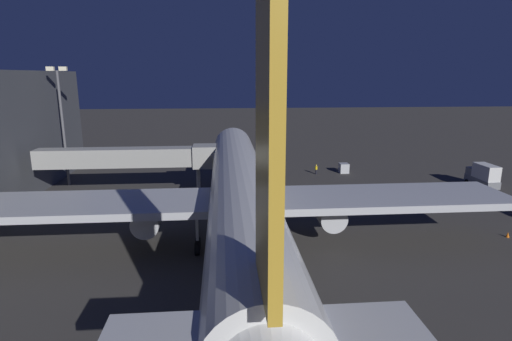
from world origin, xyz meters
The scene contains 10 objects.
ground_plane centered at (0.00, 0.00, 0.00)m, with size 320.00×320.00×0.00m, color #383533.
airliner_at_gate centered at (0.00, 12.61, 5.60)m, with size 53.19×59.73×20.39m.
jet_bridge centered at (12.89, -5.86, 5.69)m, with size 24.26×3.40×7.22m.
apron_floodlight_mast centered at (25.50, -13.49, 10.35)m, with size 2.90×0.50×17.82m.
cargo_truck_aft centered at (-37.52, -6.85, 1.83)m, with size 2.36×5.92×3.64m.
baggage_container_near_belt centered at (-19.32, -17.77, 0.83)m, with size 1.53×1.62×1.66m, color #B7BABF.
ground_crew_marshaller_fwd centered at (-14.31, -17.17, 0.92)m, with size 0.40×0.40×1.68m.
traffic_cone_nose_port centered at (-2.20, -15.97, 0.28)m, with size 0.36×0.36×0.55m, color orange.
traffic_cone_nose_starboard centered at (2.20, -15.97, 0.28)m, with size 0.36×0.36×0.55m, color orange.
traffic_cone_wingtip_svc_side centered at (-28.10, 11.89, 0.28)m, with size 0.36×0.36×0.55m, color orange.
Camera 1 is at (1.60, 49.40, 16.64)m, focal length 28.43 mm.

